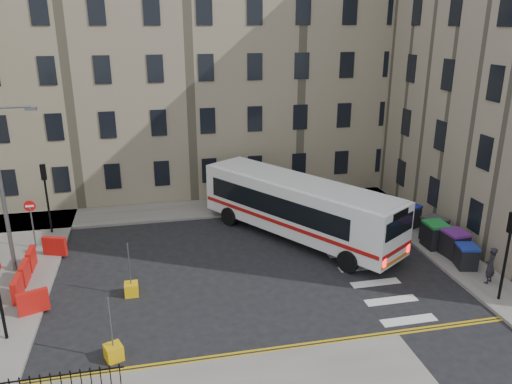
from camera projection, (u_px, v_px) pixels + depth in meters
name	position (u px, v px, depth m)	size (l,w,h in m)	color
ground	(279.00, 265.00, 25.51)	(120.00, 120.00, 0.00)	black
pavement_north	(156.00, 213.00, 32.23)	(36.00, 3.20, 0.15)	slate
pavement_east	(403.00, 220.00, 30.98)	(2.40, 26.00, 0.15)	slate
terrace_north	(131.00, 68.00, 35.62)	(38.30, 10.80, 17.20)	gray
traffic_light_east	(509.00, 243.00, 21.22)	(0.28, 0.22, 4.10)	black
traffic_light_nw	(46.00, 188.00, 28.18)	(0.28, 0.22, 4.10)	black
streetlamp	(1.00, 189.00, 23.34)	(0.50, 0.22, 8.14)	#595B5E
no_entry_north	(31.00, 214.00, 26.49)	(0.60, 0.08, 3.00)	#595B5E
roadworks_barriers	(33.00, 272.00, 23.39)	(1.66, 6.26, 1.00)	red
bus	(298.00, 206.00, 28.03)	(9.25, 11.94, 3.40)	white
wheelie_bin_a	(466.00, 256.00, 24.74)	(1.16, 1.26, 1.18)	black
wheelie_bin_b	(454.00, 243.00, 25.94)	(1.20, 1.34, 1.37)	black
wheelie_bin_c	(435.00, 235.00, 26.98)	(1.11, 1.27, 1.39)	black
wheelie_bin_d	(434.00, 229.00, 27.74)	(1.40, 1.50, 1.36)	black
wheelie_bin_e	(408.00, 215.00, 29.73)	(1.46, 1.54, 1.35)	black
pedestrian	(490.00, 265.00, 23.18)	(0.65, 0.43, 1.80)	black
bollard_yellow	(131.00, 289.00, 22.59)	(0.60, 0.60, 0.60)	#E9AF0C
bollard_chevron	(114.00, 352.00, 18.29)	(0.60, 0.60, 0.60)	gold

